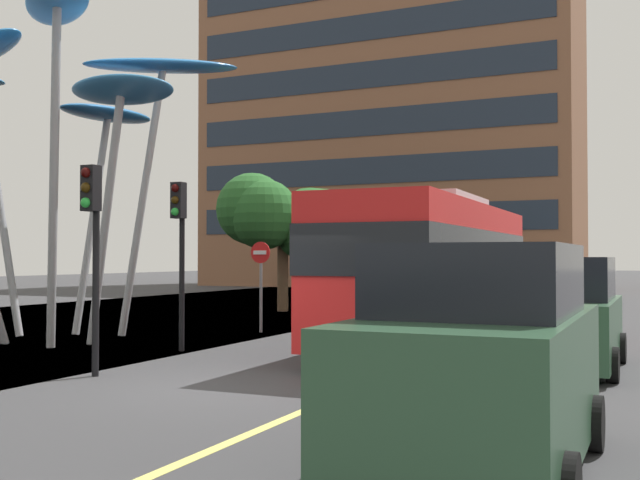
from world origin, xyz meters
TOP-DOWN VIEW (x-y plane):
  - ground at (-0.68, 0.00)m, footprint 120.00×240.00m
  - red_bus at (1.75, 6.80)m, footprint 2.91×10.10m
  - leaf_sculpture at (-8.07, 4.36)m, footprint 9.99×9.84m
  - traffic_light_kerb_near at (-2.46, 0.03)m, footprint 0.28×0.42m
  - traffic_light_kerb_far at (-3.15, 3.64)m, footprint 0.28×0.42m
  - traffic_light_island_mid at (-2.75, 10.53)m, footprint 0.28×0.42m
  - car_parked_near at (5.01, -3.01)m, footprint 2.05×4.19m
  - car_parked_mid at (4.90, 4.41)m, footprint 2.10×4.13m
  - street_lamp at (-3.85, -0.65)m, footprint 1.85×0.44m
  - tree_pavement_near at (-6.53, 15.81)m, footprint 4.83×4.89m
  - no_entry_sign at (-3.61, 8.20)m, footprint 0.60×0.12m
  - backdrop_building at (-11.62, 42.41)m, footprint 26.59×10.54m

SIDE VIEW (x-z plane):
  - ground at x=-0.68m, z-range -0.10..0.00m
  - car_parked_mid at x=4.90m, z-range -0.07..2.02m
  - car_parked_near at x=5.01m, z-range -0.06..2.15m
  - no_entry_sign at x=-3.61m, z-range 0.42..2.94m
  - red_bus at x=1.75m, z-range 0.17..3.68m
  - traffic_light_kerb_near at x=-2.46m, z-range 0.83..4.52m
  - traffic_light_kerb_far at x=-3.15m, z-range 0.84..4.59m
  - traffic_light_island_mid at x=-2.75m, z-range 0.86..4.69m
  - tree_pavement_near at x=-6.53m, z-range 0.88..6.22m
  - street_lamp at x=-3.85m, z-range 1.10..9.22m
  - leaf_sculpture at x=-8.07m, z-range 2.08..10.67m
  - backdrop_building at x=-11.62m, z-range 0.01..25.89m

